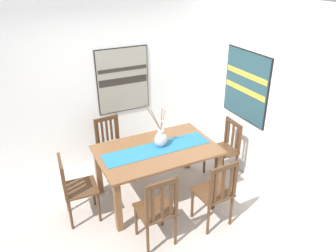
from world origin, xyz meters
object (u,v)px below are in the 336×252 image
(centerpiece_vase, at_px, (161,138))
(chair_2, at_px, (224,148))
(chair_0, at_px, (76,187))
(chair_4, at_px, (111,145))
(chair_3, at_px, (215,192))
(painting_on_back_wall, at_px, (123,80))
(painting_on_side_wall, at_px, (246,86))
(chair_1, at_px, (157,210))
(dining_table, at_px, (157,156))

(centerpiece_vase, height_order, chair_2, centerpiece_vase)
(chair_0, height_order, chair_2, chair_0)
(centerpiece_vase, height_order, chair_4, centerpiece_vase)
(centerpiece_vase, bearing_deg, chair_3, -71.23)
(chair_0, distance_m, chair_3, 1.79)
(painting_on_back_wall, height_order, painting_on_side_wall, painting_on_side_wall)
(chair_0, bearing_deg, chair_4, 48.90)
(centerpiece_vase, height_order, chair_0, centerpiece_vase)
(centerpiece_vase, relative_size, painting_on_side_wall, 0.65)
(chair_1, xyz_separation_m, chair_2, (1.54, 0.83, -0.02))
(dining_table, bearing_deg, chair_2, -1.19)
(centerpiece_vase, relative_size, chair_0, 0.73)
(chair_3, bearing_deg, painting_on_back_wall, 99.61)
(chair_0, height_order, chair_1, chair_1)
(centerpiece_vase, bearing_deg, chair_0, -179.15)
(dining_table, xyz_separation_m, painting_on_back_wall, (0.02, 1.33, 0.70))
(painting_on_back_wall, relative_size, painting_on_side_wall, 1.02)
(chair_2, bearing_deg, chair_3, -131.14)
(dining_table, relative_size, chair_1, 1.66)
(chair_1, xyz_separation_m, painting_on_side_wall, (1.90, 0.90, 0.93))
(chair_0, height_order, chair_4, chair_0)
(chair_1, distance_m, chair_4, 1.73)
(chair_1, height_order, chair_4, chair_1)
(chair_1, xyz_separation_m, painting_on_back_wall, (0.42, 2.18, 0.86))
(chair_2, height_order, chair_3, chair_3)
(chair_3, xyz_separation_m, chair_4, (-0.80, 1.76, -0.00))
(centerpiece_vase, height_order, painting_on_side_wall, painting_on_side_wall)
(chair_1, relative_size, chair_4, 1.07)
(centerpiece_vase, bearing_deg, painting_on_side_wall, 0.53)
(dining_table, height_order, painting_on_side_wall, painting_on_side_wall)
(dining_table, distance_m, chair_2, 1.15)
(chair_1, relative_size, chair_3, 1.01)
(chair_0, height_order, painting_on_back_wall, painting_on_back_wall)
(dining_table, relative_size, chair_4, 1.77)
(chair_4, bearing_deg, chair_3, -65.62)
(chair_3, distance_m, painting_on_side_wall, 1.72)
(chair_1, distance_m, painting_on_back_wall, 2.38)
(dining_table, distance_m, chair_4, 0.98)
(painting_on_back_wall, bearing_deg, chair_1, -100.83)
(dining_table, height_order, painting_on_back_wall, painting_on_back_wall)
(chair_2, bearing_deg, chair_4, 149.77)
(chair_3, relative_size, chair_4, 1.05)
(chair_0, xyz_separation_m, painting_on_side_wall, (2.65, 0.03, 0.94))
(chair_4, bearing_deg, centerpiece_vase, -59.98)
(chair_0, distance_m, chair_2, 2.29)
(dining_table, bearing_deg, chair_4, 114.69)
(chair_3, bearing_deg, chair_0, 149.67)
(centerpiece_vase, relative_size, chair_1, 0.69)
(chair_2, relative_size, painting_on_back_wall, 0.87)
(centerpiece_vase, distance_m, painting_on_side_wall, 1.52)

